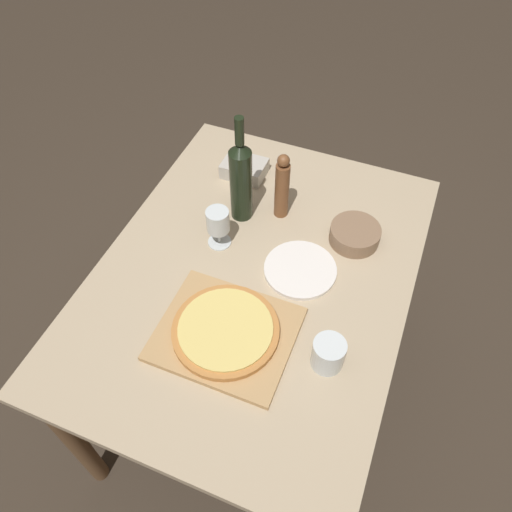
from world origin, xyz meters
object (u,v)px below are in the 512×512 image
object	(u,v)px
pizza	(226,330)
small_bowl	(355,234)
wine_bottle	(241,179)
wine_glass	(218,222)
pepper_mill	(282,187)

from	to	relation	value
pizza	small_bowl	xyz separation A→B (m)	(0.24, 0.47, -0.00)
pizza	wine_bottle	xyz separation A→B (m)	(-0.14, 0.44, 0.13)
wine_bottle	wine_glass	xyz separation A→B (m)	(-0.02, -0.14, -0.06)
wine_bottle	wine_glass	bearing A→B (deg)	-97.04
pizza	small_bowl	size ratio (longest dim) A/B	1.85
wine_glass	pizza	bearing A→B (deg)	-62.50
pepper_mill	wine_glass	world-z (taller)	pepper_mill
pepper_mill	wine_glass	bearing A→B (deg)	-125.17
pizza	wine_glass	distance (m)	0.35
small_bowl	pepper_mill	bearing A→B (deg)	174.41
wine_glass	small_bowl	xyz separation A→B (m)	(0.39, 0.17, -0.07)
pizza	wine_glass	xyz separation A→B (m)	(-0.16, 0.30, 0.06)
pepper_mill	pizza	bearing A→B (deg)	-87.60
pepper_mill	wine_glass	distance (m)	0.24
pepper_mill	small_bowl	xyz separation A→B (m)	(0.26, -0.03, -0.09)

